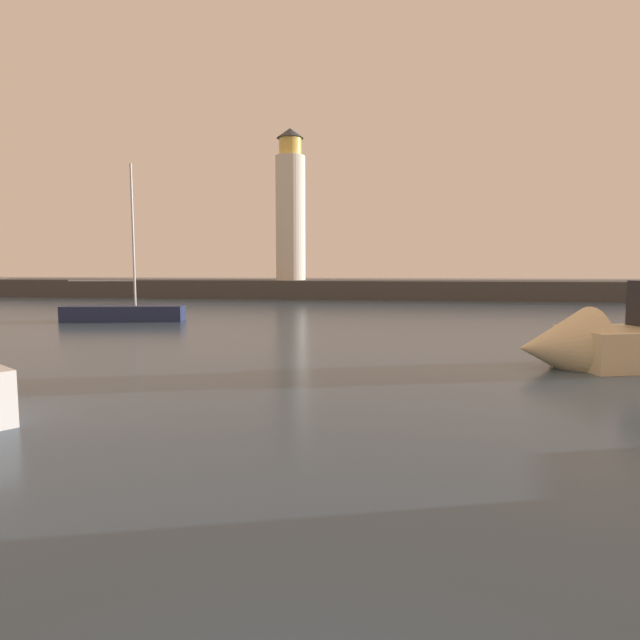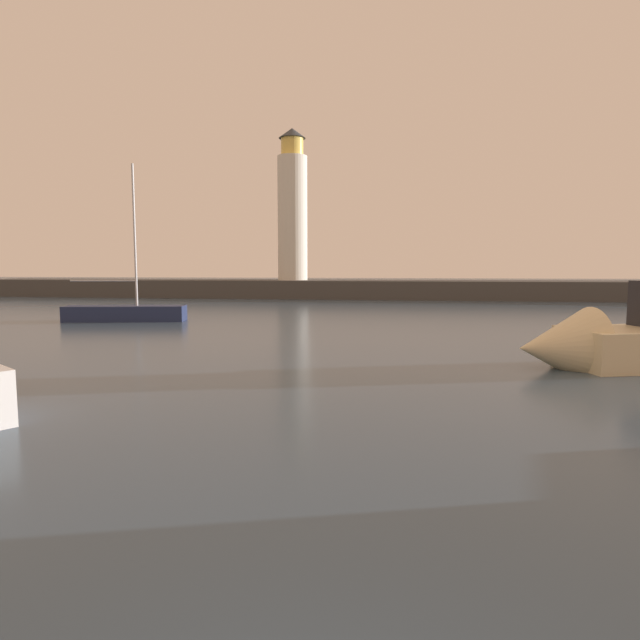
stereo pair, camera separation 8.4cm
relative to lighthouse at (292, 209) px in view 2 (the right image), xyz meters
The scene contains 5 objects.
ground_plane 26.93m from the lighthouse, 68.32° to the right, with size 220.00×220.00×0.00m, color #384C60.
breakwater 12.00m from the lighthouse, ahead, with size 79.85×5.88×1.64m, color #423F3D.
lighthouse is the anchor object (origin of this frame).
motorboat_2 37.50m from the lighthouse, 62.96° to the right, with size 8.26×4.44×3.01m.
sailboat_moored 24.35m from the lighthouse, 101.40° to the right, with size 6.41×2.60×8.23m.
Camera 2 is at (0.40, -1.58, 2.90)m, focal length 30.09 mm.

